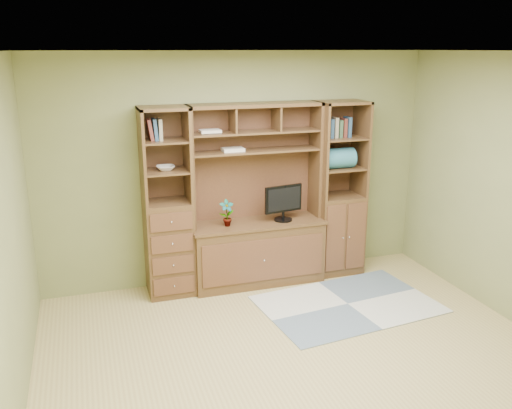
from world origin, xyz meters
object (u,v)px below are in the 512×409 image
object	(u,v)px
center_hutch	(257,197)
right_tower	(339,189)
monitor	(283,197)
left_tower	(167,204)

from	to	relation	value
center_hutch	right_tower	size ratio (longest dim) A/B	1.00
center_hutch	monitor	bearing A→B (deg)	-6.68
right_tower	monitor	bearing A→B (deg)	-174.10
center_hutch	monitor	size ratio (longest dim) A/B	3.62
left_tower	right_tower	xyz separation A→B (m)	(2.02, 0.00, 0.00)
left_tower	right_tower	size ratio (longest dim) A/B	1.00
right_tower	monitor	distance (m)	0.73
right_tower	center_hutch	bearing A→B (deg)	-177.77
right_tower	monitor	size ratio (longest dim) A/B	3.62
left_tower	right_tower	distance (m)	2.02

